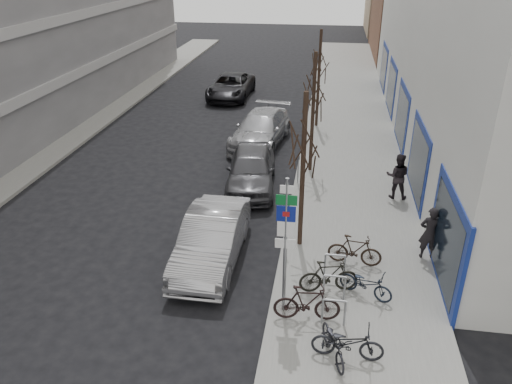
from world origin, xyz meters
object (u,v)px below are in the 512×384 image
(bike_mid_curb, at_px, (366,281))
(parked_car_front, at_px, (212,239))
(bike_far_inner, at_px, (355,250))
(meter_back, at_px, (306,126))
(pedestrian_far, at_px, (398,176))
(highway_sign_pole, at_px, (285,238))
(meter_front, at_px, (286,230))
(bike_mid_inner, at_px, (329,276))
(bike_near_right, at_px, (307,303))
(parked_car_mid, at_px, (251,169))
(meter_mid, at_px, (298,166))
(lane_car, at_px, (231,86))
(parked_car_back, at_px, (261,129))
(tree_near, at_px, (304,135))
(bike_near_left, at_px, (334,341))
(pedestrian_near, at_px, (430,233))
(bike_far_curb, at_px, (348,340))
(tree_mid, at_px, (314,85))
(tree_far, at_px, (320,56))
(bike_rack, at_px, (334,285))

(bike_mid_curb, relative_size, parked_car_front, 0.32)
(bike_far_inner, bearing_deg, meter_back, 18.32)
(bike_far_inner, bearing_deg, pedestrian_far, -12.02)
(highway_sign_pole, distance_m, meter_front, 3.39)
(meter_back, relative_size, bike_mid_inner, 0.71)
(bike_near_right, bearing_deg, bike_mid_curb, -56.55)
(meter_front, distance_m, parked_car_mid, 5.45)
(meter_mid, height_order, lane_car, lane_car)
(meter_back, distance_m, parked_car_back, 2.44)
(tree_near, bearing_deg, bike_far_inner, -28.19)
(bike_near_left, relative_size, pedestrian_near, 0.89)
(bike_far_curb, relative_size, lane_car, 0.32)
(tree_near, height_order, bike_far_inner, tree_near)
(tree_mid, bearing_deg, tree_near, -90.00)
(pedestrian_near, bearing_deg, parked_car_back, -56.85)
(bike_near_right, xyz_separation_m, bike_mid_curb, (1.64, 1.31, -0.06))
(parked_car_back, bearing_deg, bike_mid_curb, -61.13)
(bike_far_inner, bearing_deg, tree_near, 68.92)
(meter_mid, relative_size, bike_far_inner, 0.73)
(bike_near_right, relative_size, bike_mid_curb, 1.13)
(parked_car_front, distance_m, pedestrian_far, 8.42)
(highway_sign_pole, height_order, meter_mid, highway_sign_pole)
(tree_mid, height_order, pedestrian_far, tree_mid)
(bike_far_curb, bearing_deg, parked_car_mid, 24.50)
(meter_back, bearing_deg, bike_far_inner, -78.79)
(meter_mid, bearing_deg, parked_car_front, -110.57)
(meter_front, bearing_deg, bike_near_left, -70.48)
(bike_near_left, distance_m, pedestrian_far, 9.69)
(bike_far_inner, xyz_separation_m, pedestrian_far, (1.79, 5.16, 0.43))
(tree_near, bearing_deg, bike_near_left, -76.83)
(meter_mid, xyz_separation_m, lane_car, (-5.70, 13.68, -0.13))
(bike_near_left, bearing_deg, bike_far_curb, -15.16)
(parked_car_mid, xyz_separation_m, parked_car_back, (-0.36, 5.28, -0.02))
(tree_far, distance_m, parked_car_front, 14.90)
(pedestrian_near, bearing_deg, bike_far_inner, 16.30)
(highway_sign_pole, relative_size, bike_far_inner, 2.41)
(tree_mid, xyz_separation_m, parked_car_back, (-2.80, 3.36, -3.27))
(bike_mid_curb, distance_m, bike_mid_inner, 1.09)
(bike_far_inner, height_order, pedestrian_near, pedestrian_near)
(parked_car_back, bearing_deg, pedestrian_near, -47.84)
(tree_near, xyz_separation_m, bike_mid_curb, (2.11, -2.60, -3.46))
(tree_far, xyz_separation_m, meter_mid, (-0.45, -8.00, -3.19))
(bike_rack, relative_size, pedestrian_near, 1.23)
(tree_far, xyz_separation_m, bike_near_left, (1.22, -18.20, -3.45))
(bike_near_right, xyz_separation_m, bike_far_curb, (1.08, -1.27, -0.01))
(tree_near, height_order, pedestrian_far, tree_near)
(parked_car_mid, bearing_deg, bike_rack, -69.99)
(highway_sign_pole, bearing_deg, tree_near, 86.74)
(tree_near, relative_size, meter_back, 4.33)
(tree_far, xyz_separation_m, bike_far_curb, (1.55, -18.17, -3.40))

